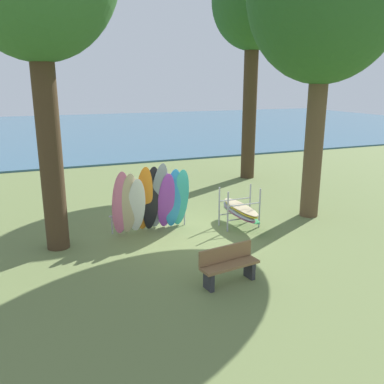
{
  "coord_description": "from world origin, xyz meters",
  "views": [
    {
      "loc": [
        -4.02,
        -10.65,
        4.42
      ],
      "look_at": [
        0.53,
        0.76,
        1.1
      ],
      "focal_mm": 38.34,
      "sensor_mm": 36.0,
      "label": 1
    }
  ],
  "objects_px": {
    "park_bench": "(228,264)",
    "tree_mid_behind": "(253,6)",
    "leaning_board_pile": "(151,201)",
    "board_storage_rack": "(240,210)"
  },
  "relations": [
    {
      "from": "tree_mid_behind",
      "to": "leaning_board_pile",
      "type": "height_order",
      "value": "tree_mid_behind"
    },
    {
      "from": "tree_mid_behind",
      "to": "leaning_board_pile",
      "type": "distance_m",
      "value": 10.61
    },
    {
      "from": "leaning_board_pile",
      "to": "park_bench",
      "type": "distance_m",
      "value": 3.84
    },
    {
      "from": "leaning_board_pile",
      "to": "board_storage_rack",
      "type": "bearing_deg",
      "value": -10.41
    },
    {
      "from": "board_storage_rack",
      "to": "park_bench",
      "type": "height_order",
      "value": "board_storage_rack"
    },
    {
      "from": "leaning_board_pile",
      "to": "park_bench",
      "type": "bearing_deg",
      "value": -79.46
    },
    {
      "from": "tree_mid_behind",
      "to": "park_bench",
      "type": "relative_size",
      "value": 6.82
    },
    {
      "from": "park_bench",
      "to": "tree_mid_behind",
      "type": "bearing_deg",
      "value": 58.55
    },
    {
      "from": "tree_mid_behind",
      "to": "leaning_board_pile",
      "type": "bearing_deg",
      "value": -139.22
    },
    {
      "from": "leaning_board_pile",
      "to": "board_storage_rack",
      "type": "relative_size",
      "value": 1.15
    }
  ]
}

